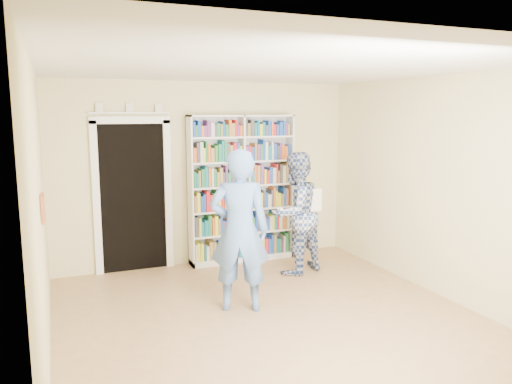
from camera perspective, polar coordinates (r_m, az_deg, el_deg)
floor at (r=5.56m, az=2.25°, el=-14.84°), size 5.00×5.00×0.00m
ceiling at (r=5.10m, az=2.44°, el=14.07°), size 5.00×5.00×0.00m
wall_back at (r=7.49m, az=-5.63°, el=2.11°), size 4.50×0.00×4.50m
wall_left at (r=4.71m, az=-23.43°, el=-2.75°), size 0.00×5.00×5.00m
wall_right at (r=6.42m, az=20.93°, el=0.38°), size 0.00×5.00×5.00m
bookshelf at (r=7.53m, az=-1.67°, el=0.42°), size 1.61×0.30×2.22m
doorway at (r=7.26m, az=-13.91°, el=0.30°), size 1.10×0.08×2.43m
wall_art at (r=4.90m, az=-23.19°, el=-1.71°), size 0.03×0.25×0.25m
man_blue at (r=5.67m, az=-1.92°, el=-4.42°), size 0.80×0.67×1.86m
man_plaid at (r=7.01m, az=4.51°, el=-2.44°), size 1.01×0.90×1.72m
paper_sheet at (r=6.87m, az=6.66°, el=-0.94°), size 0.22×0.02×0.32m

